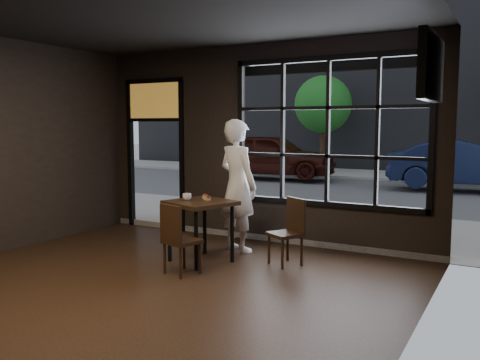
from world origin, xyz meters
The scene contains 16 objects.
floor centered at (0.00, 0.00, -0.01)m, with size 6.00×7.00×0.02m, color black.
wall_right centered at (3.00, 0.00, 1.60)m, with size 0.04×7.00×3.20m, color black.
window_frame centered at (1.20, 3.50, 1.80)m, with size 3.06×0.12×2.28m, color black.
stained_transom centered at (-2.10, 3.50, 2.35)m, with size 1.20×0.06×0.70m, color orange.
street_asphalt centered at (0.00, 24.00, -0.02)m, with size 60.00×41.00×0.04m, color #545456.
building_across centered at (0.00, 23.00, 7.50)m, with size 28.00×12.00×15.00m, color #5B5956.
cafe_table centered at (-0.07, 1.92, 0.43)m, with size 0.80×0.80×0.87m, color black.
chair_near centered at (0.04, 1.32, 0.46)m, with size 0.40×0.40×0.92m, color black.
chair_window centered at (1.02, 2.35, 0.46)m, with size 0.39×0.39×0.91m, color black.
man centered at (0.07, 2.72, 1.00)m, with size 0.73×0.48×1.99m, color white.
hotdog centered at (-0.07, 2.06, 0.89)m, with size 0.20×0.08×0.06m, color tan, non-canonical shape.
cup centered at (-0.26, 1.87, 0.91)m, with size 0.12×0.12×0.10m, color silver.
tv centered at (2.93, 1.71, 2.49)m, with size 0.13×1.15×0.67m, color black.
navy_car centered at (2.35, 11.79, 0.79)m, with size 1.45×4.16×1.37m, color black.
maroon_car centered at (-3.83, 12.08, 0.85)m, with size 1.78×4.42×1.50m, color black.
tree_left centered at (-3.17, 15.30, 2.70)m, with size 2.24×2.24×3.83m.
Camera 1 is at (3.80, -3.89, 1.91)m, focal length 38.00 mm.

